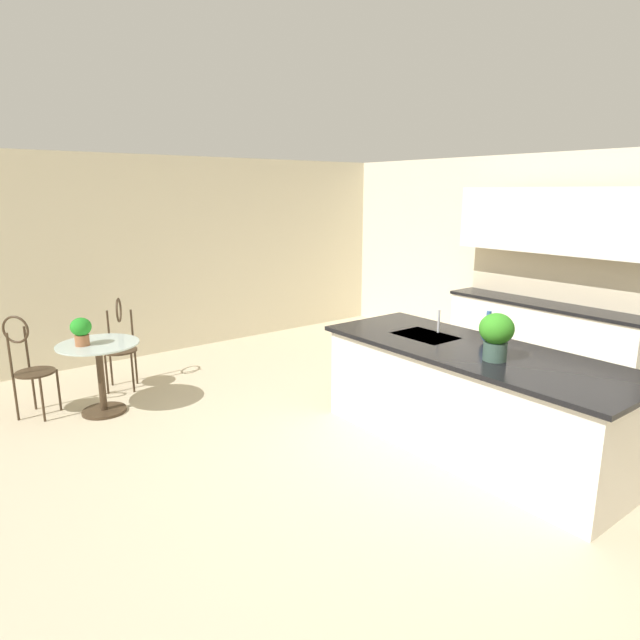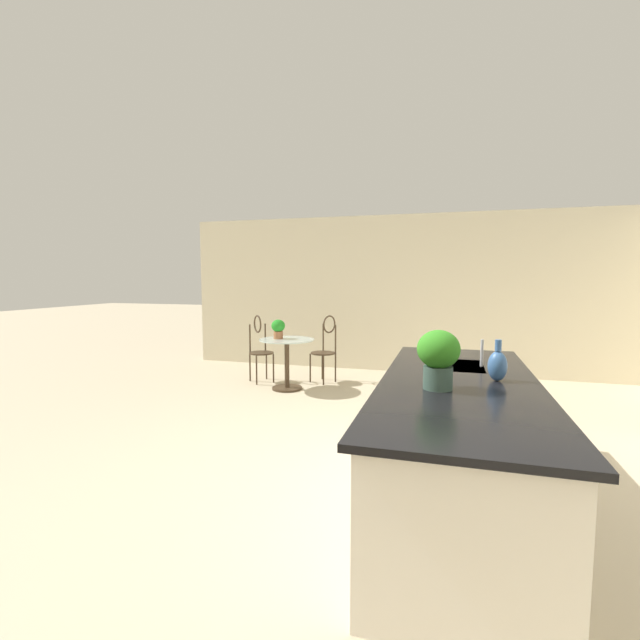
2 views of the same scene
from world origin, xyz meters
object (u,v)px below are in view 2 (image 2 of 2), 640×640
at_px(bistro_table, 287,359).
at_px(potted_plant_on_table, 278,328).
at_px(chair_by_island, 260,345).
at_px(chair_near_window, 325,345).
at_px(vase_on_counter, 497,365).
at_px(potted_plant_counter_near, 438,355).

height_order(bistro_table, potted_plant_on_table, potted_plant_on_table).
height_order(bistro_table, chair_by_island, chair_by_island).
relative_size(bistro_table, potted_plant_on_table, 2.84).
relative_size(chair_near_window, vase_on_counter, 3.62).
relative_size(potted_plant_on_table, potted_plant_counter_near, 0.74).
relative_size(chair_near_window, potted_plant_counter_near, 2.72).
distance_m(chair_near_window, potted_plant_on_table, 0.88).
distance_m(chair_by_island, potted_plant_counter_near, 4.47).
bearing_deg(potted_plant_on_table, vase_on_counter, 44.58).
xyz_separation_m(bistro_table, vase_on_counter, (2.75, 2.59, 0.58)).
relative_size(chair_near_window, potted_plant_on_table, 3.69).
height_order(potted_plant_on_table, potted_plant_counter_near, potted_plant_counter_near).
distance_m(bistro_table, vase_on_counter, 3.82).
bearing_deg(potted_plant_counter_near, potted_plant_on_table, -143.15).
distance_m(bistro_table, potted_plant_on_table, 0.48).
relative_size(bistro_table, chair_by_island, 0.77).
bearing_deg(chair_by_island, chair_near_window, 105.05).
distance_m(chair_by_island, potted_plant_on_table, 0.65).
xyz_separation_m(chair_by_island, potted_plant_on_table, (0.34, 0.45, 0.33)).
bearing_deg(potted_plant_on_table, chair_by_island, -127.48).
height_order(potted_plant_counter_near, vase_on_counter, potted_plant_counter_near).
distance_m(chair_near_window, chair_by_island, 1.03).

